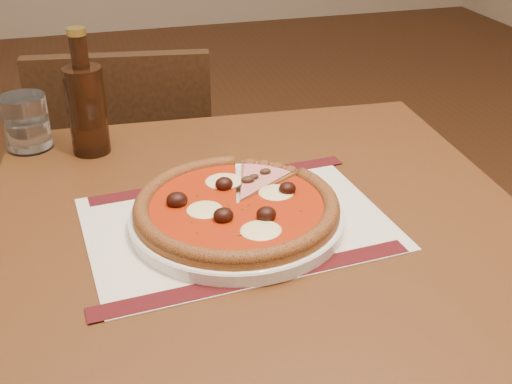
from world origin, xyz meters
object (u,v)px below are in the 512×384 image
at_px(chair_far, 133,183).
at_px(plate, 237,217).
at_px(pizza, 237,206).
at_px(bottle, 86,106).
at_px(table, 260,271).
at_px(water_glass, 26,122).

bearing_deg(chair_far, plate, 106.88).
xyz_separation_m(plate, pizza, (-0.00, -0.00, 0.02)).
bearing_deg(pizza, bottle, 121.01).
height_order(chair_far, bottle, bottle).
relative_size(chair_far, bottle, 3.78).
relative_size(table, bottle, 3.82).
distance_m(chair_far, water_glass, 0.49).
xyz_separation_m(chair_far, bottle, (-0.09, -0.37, 0.36)).
relative_size(plate, bottle, 1.40).
distance_m(chair_far, bottle, 0.52).
xyz_separation_m(plate, bottle, (-0.19, 0.31, 0.08)).
relative_size(water_glass, bottle, 0.44).
xyz_separation_m(plate, water_glass, (-0.29, 0.36, 0.04)).
distance_m(plate, pizza, 0.02).
relative_size(table, plate, 2.73).
relative_size(chair_far, water_glass, 8.58).
bearing_deg(bottle, plate, -58.97).
xyz_separation_m(chair_far, pizza, (0.10, -0.69, 0.30)).
bearing_deg(table, water_glass, 133.78).
distance_m(table, water_glass, 0.50).
bearing_deg(pizza, water_glass, 129.24).
bearing_deg(bottle, chair_far, 76.56).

